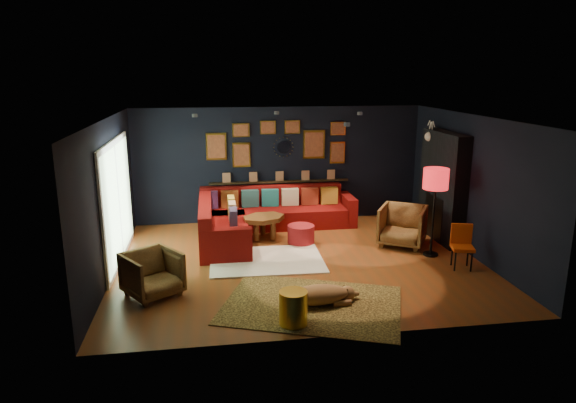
{
  "coord_description": "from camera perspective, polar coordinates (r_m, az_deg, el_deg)",
  "views": [
    {
      "loc": [
        -1.54,
        -8.66,
        3.38
      ],
      "look_at": [
        -0.17,
        0.3,
        1.06
      ],
      "focal_mm": 32.0,
      "sensor_mm": 36.0,
      "label": 1
    }
  ],
  "objects": [
    {
      "name": "deer_head",
      "position": [
        11.17,
        16.24,
        6.96
      ],
      "size": [
        0.5,
        0.28,
        0.45
      ],
      "color": "white",
      "rests_on": "fireplace"
    },
    {
      "name": "pouf",
      "position": [
        10.29,
        1.45,
        -3.62
      ],
      "size": [
        0.54,
        0.54,
        0.35
      ],
      "primitive_type": "cylinder",
      "color": "maroon",
      "rests_on": "shag_rug"
    },
    {
      "name": "floor_lamp",
      "position": [
        9.71,
        16.09,
        2.03
      ],
      "size": [
        0.46,
        0.46,
        1.66
      ],
      "color": "black",
      "rests_on": "ground"
    },
    {
      "name": "ledge",
      "position": [
        11.7,
        -0.95,
        2.23
      ],
      "size": [
        3.2,
        0.12,
        0.04
      ],
      "primitive_type": "cube",
      "color": "black",
      "rests_on": "room_walls"
    },
    {
      "name": "sectional",
      "position": [
        10.94,
        -3.51,
        -1.89
      ],
      "size": [
        3.41,
        2.69,
        0.86
      ],
      "color": "maroon",
      "rests_on": "ground"
    },
    {
      "name": "dog",
      "position": [
        7.7,
        3.37,
        -9.94
      ],
      "size": [
        1.3,
        0.69,
        0.4
      ],
      "primitive_type": null,
      "rotation": [
        0.0,
        0.0,
        0.06
      ],
      "color": "#A36E40",
      "rests_on": "leopard_rug"
    },
    {
      "name": "room_walls",
      "position": [
        8.97,
        1.35,
        2.87
      ],
      "size": [
        6.5,
        6.5,
        6.5
      ],
      "color": "black",
      "rests_on": "ground"
    },
    {
      "name": "orange_chair",
      "position": [
        9.51,
        18.76,
        -4.35
      ],
      "size": [
        0.44,
        0.44,
        0.78
      ],
      "rotation": [
        0.0,
        0.0,
        -0.25
      ],
      "color": "black",
      "rests_on": "ground"
    },
    {
      "name": "fireplace",
      "position": [
        10.88,
        16.73,
        1.23
      ],
      "size": [
        0.31,
        1.6,
        2.2
      ],
      "color": "black",
      "rests_on": "ground"
    },
    {
      "name": "leopard_rug",
      "position": [
        7.77,
        2.68,
        -11.38
      ],
      "size": [
        3.05,
        2.63,
        0.01
      ],
      "primitive_type": "cube",
      "rotation": [
        0.0,
        0.0,
        -0.36
      ],
      "color": "#B08E40",
      "rests_on": "ground"
    },
    {
      "name": "gold_stool",
      "position": [
        7.12,
        0.59,
        -11.77
      ],
      "size": [
        0.39,
        0.39,
        0.49
      ],
      "primitive_type": "cylinder",
      "color": "gold",
      "rests_on": "ground"
    },
    {
      "name": "ceiling_spots",
      "position": [
        9.62,
        0.54,
        9.47
      ],
      "size": [
        3.3,
        2.5,
        0.06
      ],
      "color": "black",
      "rests_on": "room_walls"
    },
    {
      "name": "shag_rug",
      "position": [
        9.44,
        -2.38,
        -6.55
      ],
      "size": [
        2.08,
        1.54,
        0.03
      ],
      "primitive_type": "cube",
      "rotation": [
        0.0,
        0.0,
        -0.03
      ],
      "color": "silver",
      "rests_on": "ground"
    },
    {
      "name": "coffee_table",
      "position": [
        10.54,
        -2.71,
        -2.13
      ],
      "size": [
        1.1,
        0.97,
        0.46
      ],
      "rotation": [
        0.0,
        0.0,
        0.38
      ],
      "color": "brown",
      "rests_on": "shag_rug"
    },
    {
      "name": "sliding_door",
      "position": [
        9.68,
        -18.42,
        -0.01
      ],
      "size": [
        0.06,
        2.8,
        2.2
      ],
      "color": "white",
      "rests_on": "ground"
    },
    {
      "name": "gallery_wall",
      "position": [
        11.58,
        -1.06,
        6.56
      ],
      "size": [
        3.15,
        0.04,
        1.02
      ],
      "color": "gold",
      "rests_on": "room_walls"
    },
    {
      "name": "floor",
      "position": [
        9.42,
        1.29,
        -6.67
      ],
      "size": [
        6.5,
        6.5,
        0.0
      ],
      "primitive_type": "plane",
      "color": "brown",
      "rests_on": "ground"
    },
    {
      "name": "sunburst_mirror",
      "position": [
        11.62,
        -0.51,
        6.05
      ],
      "size": [
        0.47,
        0.16,
        0.47
      ],
      "color": "silver",
      "rests_on": "room_walls"
    },
    {
      "name": "armchair_left",
      "position": [
        8.19,
        -14.85,
        -7.56
      ],
      "size": [
        1.02,
        1.01,
        0.78
      ],
      "primitive_type": "imported",
      "rotation": [
        0.0,
        0.0,
        0.6
      ],
      "color": "#CA8C45",
      "rests_on": "ground"
    },
    {
      "name": "armchair_right",
      "position": [
        10.4,
        12.6,
        -2.43
      ],
      "size": [
        1.14,
        1.12,
        0.88
      ],
      "primitive_type": "imported",
      "rotation": [
        0.0,
        0.0,
        -0.54
      ],
      "color": "#CA8C45",
      "rests_on": "ground"
    }
  ]
}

